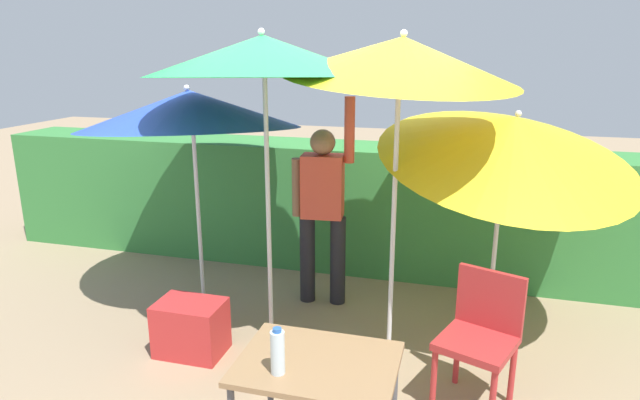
% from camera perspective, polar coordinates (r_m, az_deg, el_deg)
% --- Properties ---
extents(ground_plane, '(24.00, 24.00, 0.00)m').
position_cam_1_polar(ground_plane, '(4.49, -1.05, -14.67)').
color(ground_plane, '#9E8466').
extents(hedge_row, '(8.00, 0.70, 1.30)m').
position_cam_1_polar(hedge_row, '(5.76, 3.69, -0.67)').
color(hedge_row, '#38843D').
rests_on(hedge_row, ground_plane).
extents(umbrella_rainbow, '(1.72, 1.72, 2.42)m').
position_cam_1_polar(umbrella_rainbow, '(4.05, -6.00, 14.73)').
color(umbrella_rainbow, silver).
rests_on(umbrella_rainbow, ground_plane).
extents(umbrella_orange, '(1.92, 1.92, 2.05)m').
position_cam_1_polar(umbrella_orange, '(4.82, -13.50, 9.17)').
color(umbrella_orange, silver).
rests_on(umbrella_orange, ground_plane).
extents(umbrella_yellow, '(2.06, 2.00, 2.14)m').
position_cam_1_polar(umbrella_yellow, '(4.35, 19.37, 6.08)').
color(umbrella_yellow, silver).
rests_on(umbrella_yellow, ground_plane).
extents(umbrella_navy, '(1.66, 1.65, 2.45)m').
position_cam_1_polar(umbrella_navy, '(3.83, 8.53, 14.45)').
color(umbrella_navy, silver).
rests_on(umbrella_navy, ground_plane).
extents(person_vendor, '(0.56, 0.25, 1.88)m').
position_cam_1_polar(person_vendor, '(4.80, 0.29, -0.45)').
color(person_vendor, black).
rests_on(person_vendor, ground_plane).
extents(chair_plastic, '(0.57, 0.57, 0.89)m').
position_cam_1_polar(chair_plastic, '(3.73, 16.54, -13.13)').
color(chair_plastic, '#B72D2D').
rests_on(chair_plastic, ground_plane).
extents(cooler_box, '(0.51, 0.35, 0.42)m').
position_cam_1_polar(cooler_box, '(4.37, -13.40, -12.92)').
color(cooler_box, red).
rests_on(cooler_box, ground_plane).
extents(crate_cardboard, '(0.36, 0.35, 0.28)m').
position_cam_1_polar(crate_cardboard, '(3.97, -3.30, -16.77)').
color(crate_cardboard, '#9E7A4C').
rests_on(crate_cardboard, ground_plane).
extents(folding_table, '(0.80, 0.60, 0.76)m').
position_cam_1_polar(folding_table, '(2.89, -0.25, -18.10)').
color(folding_table, '#4C4C51').
rests_on(folding_table, ground_plane).
extents(bottle_water, '(0.07, 0.07, 0.24)m').
position_cam_1_polar(bottle_water, '(2.70, -4.47, -15.61)').
color(bottle_water, silver).
rests_on(bottle_water, folding_table).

